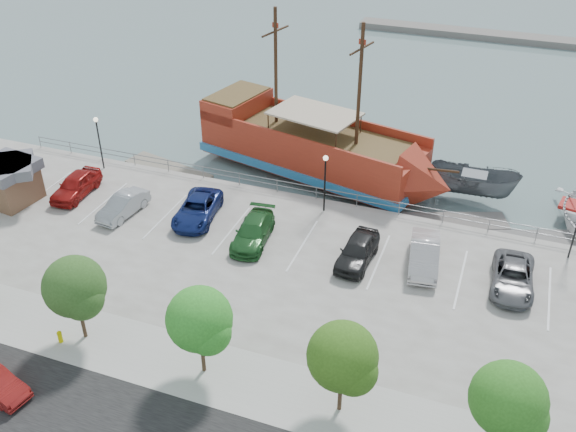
% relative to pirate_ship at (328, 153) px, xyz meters
% --- Properties ---
extents(ground, '(160.00, 160.00, 0.00)m').
position_rel_pirate_ship_xyz_m(ground, '(1.69, -12.74, -2.21)').
color(ground, slate).
extents(sidewalk, '(100.00, 4.00, 0.05)m').
position_rel_pirate_ship_xyz_m(sidewalk, '(1.69, -22.74, -1.20)').
color(sidewalk, '#AAA9A3').
rests_on(sidewalk, land_slab).
extents(seawall_railing, '(50.00, 0.06, 1.00)m').
position_rel_pirate_ship_xyz_m(seawall_railing, '(1.69, -4.94, -0.68)').
color(seawall_railing, slate).
rests_on(seawall_railing, land_slab).
extents(far_shore, '(40.00, 3.00, 0.80)m').
position_rel_pirate_ship_xyz_m(far_shore, '(11.69, 42.26, -1.81)').
color(far_shore, slate).
rests_on(far_shore, ground).
extents(pirate_ship, '(21.31, 10.24, 13.20)m').
position_rel_pirate_ship_xyz_m(pirate_ship, '(0.00, 0.00, 0.00)').
color(pirate_ship, maroon).
rests_on(pirate_ship, ground).
extents(patrol_boat, '(6.73, 2.86, 2.55)m').
position_rel_pirate_ship_xyz_m(patrol_boat, '(11.04, 0.52, -0.93)').
color(patrol_boat, '#53585C').
rests_on(patrol_boat, ground).
extents(dock_west, '(7.89, 3.90, 0.43)m').
position_rel_pirate_ship_xyz_m(dock_west, '(-12.22, -3.54, -1.99)').
color(dock_west, gray).
rests_on(dock_west, ground).
extents(dock_mid, '(8.07, 4.84, 0.44)m').
position_rel_pirate_ship_xyz_m(dock_mid, '(10.15, -3.54, -1.99)').
color(dock_mid, '#66615C').
rests_on(dock_mid, ground).
extents(dock_east, '(7.96, 4.76, 0.44)m').
position_rel_pirate_ship_xyz_m(dock_east, '(16.61, -3.54, -1.99)').
color(dock_east, slate).
rests_on(dock_east, ground).
extents(shed, '(4.14, 4.14, 3.03)m').
position_rel_pirate_ship_xyz_m(shed, '(-19.60, -12.66, 0.40)').
color(shed, brown).
rests_on(shed, land_slab).
extents(fire_hydrant, '(0.26, 0.26, 0.76)m').
position_rel_pirate_ship_xyz_m(fire_hydrant, '(-7.27, -23.54, -0.80)').
color(fire_hydrant, '#D9D100').
rests_on(fire_hydrant, sidewalk).
extents(lamp_post_left, '(0.36, 0.36, 4.28)m').
position_rel_pirate_ship_xyz_m(lamp_post_left, '(-16.31, -6.24, 1.73)').
color(lamp_post_left, black).
rests_on(lamp_post_left, land_slab).
extents(lamp_post_mid, '(0.36, 0.36, 4.28)m').
position_rel_pirate_ship_xyz_m(lamp_post_mid, '(1.69, -6.24, 1.73)').
color(lamp_post_mid, black).
rests_on(lamp_post_mid, land_slab).
extents(tree_c, '(3.30, 3.20, 5.00)m').
position_rel_pirate_ship_xyz_m(tree_c, '(-6.16, -22.81, 2.09)').
color(tree_c, '#473321').
rests_on(tree_c, sidewalk).
extents(tree_d, '(3.30, 3.20, 5.00)m').
position_rel_pirate_ship_xyz_m(tree_d, '(0.84, -22.81, 2.09)').
color(tree_d, '#473321').
rests_on(tree_d, sidewalk).
extents(tree_e, '(3.30, 3.20, 5.00)m').
position_rel_pirate_ship_xyz_m(tree_e, '(7.84, -22.81, 2.09)').
color(tree_e, '#473321').
rests_on(tree_e, sidewalk).
extents(tree_f, '(3.30, 3.20, 5.00)m').
position_rel_pirate_ship_xyz_m(tree_f, '(14.84, -22.81, 2.09)').
color(tree_f, '#473321').
rests_on(tree_f, sidewalk).
extents(parked_car_a, '(2.16, 4.82, 1.61)m').
position_rel_pirate_ship_xyz_m(parked_car_a, '(-15.75, -10.39, -0.41)').
color(parked_car_a, maroon).
rests_on(parked_car_a, land_slab).
extents(parked_car_b, '(1.97, 4.44, 1.42)m').
position_rel_pirate_ship_xyz_m(parked_car_b, '(-11.11, -11.51, -0.50)').
color(parked_car_b, '#9BA0A4').
rests_on(parked_car_b, land_slab).
extents(parked_car_c, '(3.26, 5.60, 1.47)m').
position_rel_pirate_ship_xyz_m(parked_car_c, '(-6.08, -10.20, -0.48)').
color(parked_car_c, navy).
rests_on(parked_car_c, land_slab).
extents(parked_car_d, '(2.61, 5.20, 1.45)m').
position_rel_pirate_ship_xyz_m(parked_car_d, '(-1.46, -11.40, -0.49)').
color(parked_car_d, '#225A26').
rests_on(parked_car_d, land_slab).
extents(parked_car_e, '(2.11, 4.76, 1.59)m').
position_rel_pirate_ship_xyz_m(parked_car_e, '(5.40, -11.19, -0.41)').
color(parked_car_e, black).
rests_on(parked_car_e, land_slab).
extents(parked_car_f, '(2.41, 5.13, 1.63)m').
position_rel_pirate_ship_xyz_m(parked_car_f, '(9.33, -10.21, -0.40)').
color(parked_car_f, beige).
rests_on(parked_car_f, land_slab).
extents(parked_car_g, '(2.55, 5.19, 1.42)m').
position_rel_pirate_ship_xyz_m(parked_car_g, '(14.54, -10.52, -0.50)').
color(parked_car_g, slate).
rests_on(parked_car_g, land_slab).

